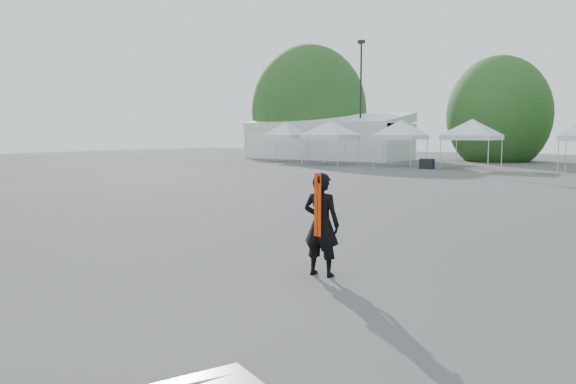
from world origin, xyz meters
The scene contains 11 objects.
ground centered at (0.00, 0.00, 0.00)m, with size 120.00×120.00×0.00m, color #474442.
marquee centered at (-22.00, 35.00, 1.97)m, with size 15.00×6.25×4.23m.
light_pole_west centered at (-18.00, 34.00, 5.77)m, with size 0.60×0.25×10.30m.
tree_far_w centered at (-26.00, 38.00, 4.54)m, with size 4.80×4.80×7.30m.
tree_mid_w centered at (-8.00, 40.00, 3.93)m, with size 4.16×4.16×6.33m.
tent_a centered at (-22.15, 28.74, 3.06)m, with size 3.85×3.85×3.88m.
tent_b centered at (-16.97, 27.36, 3.06)m, with size 4.74×4.74×3.88m.
tent_c centered at (-11.73, 28.51, 3.06)m, with size 4.37×4.37×3.88m.
tent_d centered at (-6.59, 28.53, 3.06)m, with size 4.72×4.72×3.88m.
man centered at (0.45, -1.61, 0.87)m, with size 0.68×0.49×1.74m.
crate_west centered at (-8.91, 26.55, 0.34)m, with size 0.87×0.68×0.68m, color black.
Camera 1 is at (5.39, -9.46, 2.39)m, focal length 35.00 mm.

